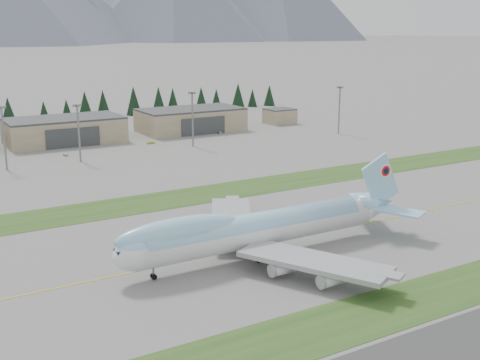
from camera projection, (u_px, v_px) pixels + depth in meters
ground at (299, 237)px, 140.61m from camera, size 7000.00×7000.00×0.00m
grass_strip_near at (423, 298)px, 108.87m from camera, size 400.00×14.00×0.08m
grass_strip_far at (210, 193)px, 178.21m from camera, size 400.00×18.00×0.08m
taxiway_line_main at (299, 237)px, 140.61m from camera, size 400.00×0.40×0.02m
boeing_747_freighter at (258, 228)px, 127.23m from camera, size 72.02×62.80×19.15m
hangar_center at (65, 130)px, 257.14m from camera, size 48.00×26.60×10.80m
hangar_right at (191, 120)px, 286.69m from camera, size 48.00×26.60×10.80m
control_shed at (280, 116)px, 310.12m from camera, size 14.00×12.00×7.60m
floodlight_masts at (114, 116)px, 224.70m from camera, size 193.77×9.47×24.33m
service_vehicle_a at (66, 156)px, 231.44m from camera, size 1.53×3.65×1.24m
service_vehicle_b at (151, 144)px, 255.53m from camera, size 3.64×1.46×1.18m
service_vehicle_c at (220, 133)px, 280.99m from camera, size 2.42×4.08×1.11m
conifer_belt at (70, 107)px, 317.65m from camera, size 273.47×15.50×16.34m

